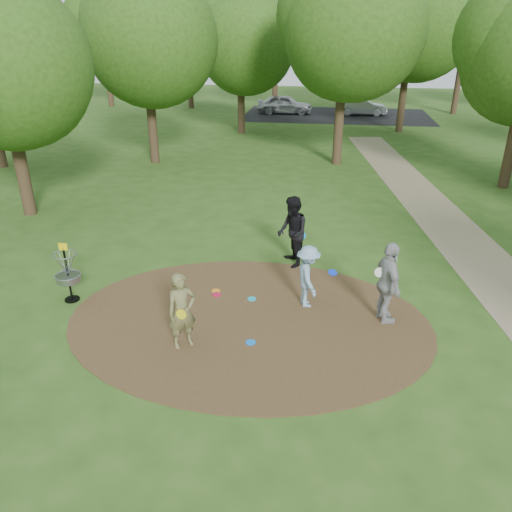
# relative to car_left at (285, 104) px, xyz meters

# --- Properties ---
(ground) EXTENTS (100.00, 100.00, 0.00)m
(ground) POSITION_rel_car_left_xyz_m (2.01, -30.07, -0.71)
(ground) COLOR #2D5119
(ground) RESTS_ON ground
(dirt_clearing) EXTENTS (8.40, 8.40, 0.02)m
(dirt_clearing) POSITION_rel_car_left_xyz_m (2.01, -30.07, -0.70)
(dirt_clearing) COLOR #47301C
(dirt_clearing) RESTS_ON ground
(parking_lot) EXTENTS (14.00, 8.00, 0.01)m
(parking_lot) POSITION_rel_car_left_xyz_m (4.01, -0.07, -0.71)
(parking_lot) COLOR black
(parking_lot) RESTS_ON ground
(player_observer_with_disc) EXTENTS (0.73, 0.70, 1.69)m
(player_observer_with_disc) POSITION_rel_car_left_xyz_m (0.81, -31.24, 0.13)
(player_observer_with_disc) COLOR olive
(player_observer_with_disc) RESTS_ON ground
(player_throwing_with_disc) EXTENTS (1.15, 1.14, 1.56)m
(player_throwing_with_disc) POSITION_rel_car_left_xyz_m (3.30, -29.16, 0.07)
(player_throwing_with_disc) COLOR #81A6C1
(player_throwing_with_disc) RESTS_ON ground
(player_walking_with_disc) EXTENTS (1.04, 1.17, 2.01)m
(player_walking_with_disc) POSITION_rel_car_left_xyz_m (2.74, -26.95, 0.29)
(player_walking_with_disc) COLOR black
(player_walking_with_disc) RESTS_ON ground
(player_waiting_with_disc) EXTENTS (0.79, 1.23, 1.95)m
(player_waiting_with_disc) POSITION_rel_car_left_xyz_m (5.10, -29.62, 0.26)
(player_waiting_with_disc) COLOR #9C9D9F
(player_waiting_with_disc) RESTS_ON ground
(disc_ground_cyan) EXTENTS (0.22, 0.22, 0.02)m
(disc_ground_cyan) POSITION_rel_car_left_xyz_m (1.94, -29.11, -0.68)
(disc_ground_cyan) COLOR #1AACD1
(disc_ground_cyan) RESTS_ON dirt_clearing
(disc_ground_blue) EXTENTS (0.22, 0.22, 0.02)m
(disc_ground_blue) POSITION_rel_car_left_xyz_m (2.20, -30.97, -0.68)
(disc_ground_blue) COLOR #0E73F2
(disc_ground_blue) RESTS_ON dirt_clearing
(disc_ground_red) EXTENTS (0.22, 0.22, 0.02)m
(disc_ground_red) POSITION_rel_car_left_xyz_m (1.02, -29.02, -0.68)
(disc_ground_red) COLOR #C8143F
(disc_ground_red) RESTS_ON dirt_clearing
(car_left) EXTENTS (4.21, 1.75, 1.43)m
(car_left) POSITION_rel_car_left_xyz_m (0.00, 0.00, 0.00)
(car_left) COLOR #A4A6AC
(car_left) RESTS_ON ground
(car_right) EXTENTS (3.82, 1.61, 1.23)m
(car_right) POSITION_rel_car_left_xyz_m (5.89, 0.16, -0.10)
(car_right) COLOR #A2A2A9
(car_right) RESTS_ON ground
(disc_ground_orange) EXTENTS (0.22, 0.22, 0.02)m
(disc_ground_orange) POSITION_rel_car_left_xyz_m (0.96, -28.84, -0.68)
(disc_ground_orange) COLOR orange
(disc_ground_orange) RESTS_ON dirt_clearing
(disc_golf_basket) EXTENTS (0.63, 0.63, 1.54)m
(disc_golf_basket) POSITION_rel_car_left_xyz_m (-2.49, -29.77, 0.16)
(disc_golf_basket) COLOR black
(disc_golf_basket) RESTS_ON ground
(tree_ring) EXTENTS (36.71, 46.30, 9.76)m
(tree_ring) POSITION_rel_car_left_xyz_m (4.11, -19.81, 4.61)
(tree_ring) COLOR #332316
(tree_ring) RESTS_ON ground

